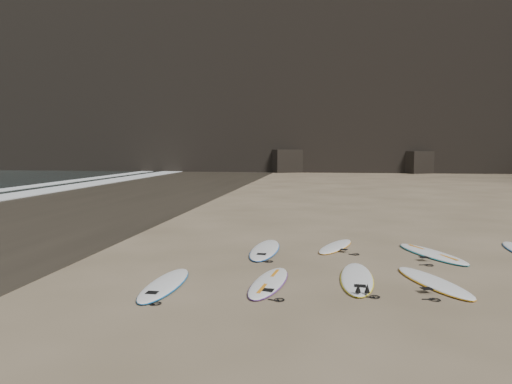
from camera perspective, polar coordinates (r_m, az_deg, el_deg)
ground at (r=10.61m, az=14.46°, el=-9.75°), size 240.00×240.00×0.00m
wet_sand at (r=23.56m, az=-22.00°, el=-1.83°), size 12.00×200.00×0.01m
surfboard_0 at (r=10.00m, az=-10.39°, el=-10.30°), size 0.61×2.50×0.09m
surfboard_1 at (r=10.00m, az=1.48°, el=-10.23°), size 0.82×2.45×0.09m
surfboard_2 at (r=10.49m, az=11.45°, el=-9.58°), size 0.71×2.66×0.10m
surfboard_3 at (r=10.61m, az=19.61°, el=-9.63°), size 1.46×2.56×0.09m
surfboard_5 at (r=13.06m, az=1.02°, el=-6.56°), size 0.71×2.74×0.10m
surfboard_6 at (r=13.69m, az=9.09°, el=-6.12°), size 1.21×2.27×0.08m
surfboard_7 at (r=13.32m, az=19.44°, el=-6.63°), size 1.69×2.68×0.10m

